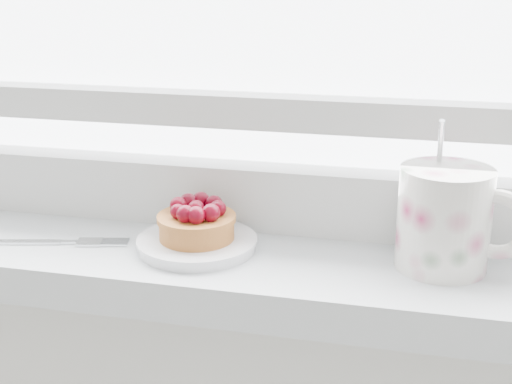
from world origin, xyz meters
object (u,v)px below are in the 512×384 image
(saucer, at_px, (197,244))
(raspberry_tart, at_px, (197,221))
(floral_mug, at_px, (448,217))
(fork, at_px, (47,242))

(saucer, bearing_deg, raspberry_tart, 59.61)
(raspberry_tart, height_order, floral_mug, floral_mug)
(floral_mug, bearing_deg, fork, -175.11)
(floral_mug, bearing_deg, saucer, -177.20)
(saucer, relative_size, raspberry_tart, 1.54)
(raspberry_tart, bearing_deg, saucer, -120.39)
(raspberry_tart, xyz_separation_m, floral_mug, (0.25, 0.01, 0.02))
(floral_mug, xyz_separation_m, fork, (-0.40, -0.03, -0.05))
(saucer, height_order, floral_mug, floral_mug)
(saucer, height_order, raspberry_tart, raspberry_tart)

